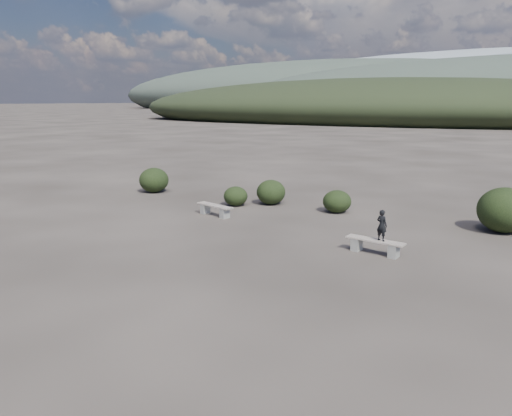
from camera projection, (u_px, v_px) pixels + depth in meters
The scene contains 9 objects.
ground at pixel (213, 281), 12.19m from camera, with size 1200.00×1200.00×0.00m, color #29231F.
bench_left at pixel (215, 209), 19.08m from camera, with size 1.75×0.78×0.43m.
bench_right at pixel (375, 245), 14.33m from camera, with size 1.74×0.56×0.43m.
seated_person at pixel (382, 225), 14.10m from camera, with size 0.33×0.22×0.90m, color black.
shrub_a at pixel (236, 196), 20.88m from camera, with size 1.00×1.00×0.82m, color black.
shrub_b at pixel (271, 192), 21.14m from camera, with size 1.22×1.22×1.05m, color black.
shrub_c at pixel (337, 201), 19.60m from camera, with size 1.12×1.12×0.89m, color black.
shrub_d at pixel (504, 210), 16.62m from camera, with size 1.73×1.73×1.51m, color black.
shrub_f at pixel (154, 180), 23.92m from camera, with size 1.40×1.40×1.18m, color black.
Camera 1 is at (6.69, -9.46, 4.34)m, focal length 35.00 mm.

